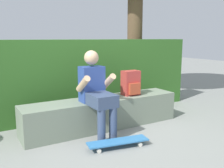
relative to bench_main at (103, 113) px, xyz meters
The scene contains 6 objects.
ground_plane 0.35m from the bench_main, 90.00° to the right, with size 24.00×24.00×0.00m, color gray.
bench_main is the anchor object (origin of this frame).
person_skater 0.53m from the bench_main, 136.03° to the right, with size 0.49×0.62×1.22m.
skateboard_near_person 0.81m from the bench_main, 104.87° to the right, with size 0.82×0.34×0.09m.
backpack_on_bench 0.67m from the bench_main, ahead, with size 0.28×0.23×0.40m.
hedge_row 1.01m from the bench_main, 107.91° to the left, with size 5.11×0.51×1.36m.
Camera 1 is at (-1.85, -3.14, 1.39)m, focal length 41.13 mm.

